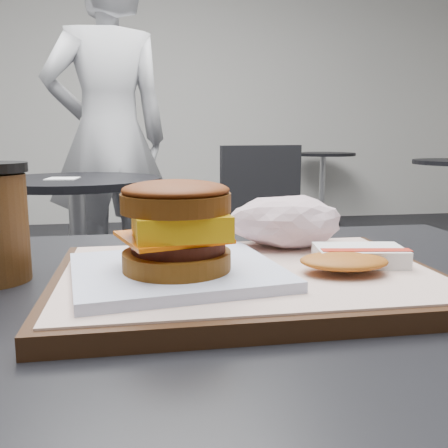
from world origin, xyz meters
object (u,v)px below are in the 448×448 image
at_px(serving_tray, 247,278).
at_px(patron, 109,138).
at_px(hash_brown, 353,258).
at_px(neighbor_chair, 235,226).
at_px(neighbor_table, 78,226).
at_px(breakfast_sandwich, 177,237).
at_px(crumpled_wrapper, 286,221).

xyz_separation_m(serving_tray, patron, (-0.26, 2.25, 0.13)).
bearing_deg(hash_brown, neighbor_chair, 82.89).
height_order(hash_brown, neighbor_table, hash_brown).
distance_m(serving_tray, hash_brown, 0.11).
xyz_separation_m(serving_tray, hash_brown, (0.11, -0.01, 0.02)).
bearing_deg(breakfast_sandwich, patron, 94.68).
bearing_deg(crumpled_wrapper, neighbor_chair, 81.19).
relative_size(serving_tray, neighbor_chair, 0.43).
xyz_separation_m(serving_tray, breakfast_sandwich, (-0.07, -0.02, 0.05)).
bearing_deg(crumpled_wrapper, hash_brown, -72.20).
relative_size(hash_brown, neighbor_table, 0.17).
xyz_separation_m(breakfast_sandwich, neighbor_chair, (0.40, 1.79, -0.32)).
bearing_deg(neighbor_table, breakfast_sandwich, -80.08).
height_order(breakfast_sandwich, patron, patron).
height_order(hash_brown, patron, patron).
height_order(neighbor_chair, patron, patron).
xyz_separation_m(neighbor_table, patron, (0.11, 0.59, 0.36)).
relative_size(hash_brown, neighbor_chair, 0.14).
bearing_deg(serving_tray, breakfast_sandwich, -162.44).
height_order(crumpled_wrapper, neighbor_table, crumpled_wrapper).
distance_m(serving_tray, breakfast_sandwich, 0.09).
relative_size(breakfast_sandwich, patron, 0.12).
bearing_deg(breakfast_sandwich, serving_tray, 17.56).
bearing_deg(breakfast_sandwich, neighbor_table, 99.92).
relative_size(serving_tray, breakfast_sandwich, 1.79).
height_order(breakfast_sandwich, neighbor_chair, breakfast_sandwich).
bearing_deg(neighbor_chair, crumpled_wrapper, -98.81).
bearing_deg(crumpled_wrapper, breakfast_sandwich, -139.38).
relative_size(neighbor_table, neighbor_chair, 0.85).
relative_size(serving_tray, patron, 0.21).
bearing_deg(serving_tray, crumpled_wrapper, 54.85).
bearing_deg(crumpled_wrapper, serving_tray, -125.15).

